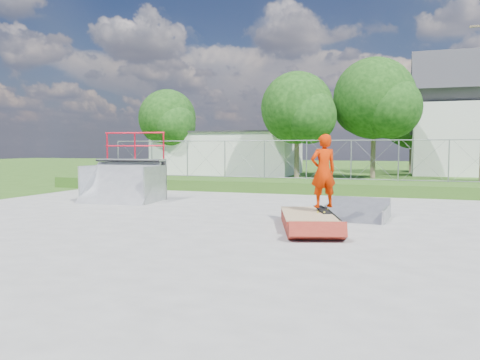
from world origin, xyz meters
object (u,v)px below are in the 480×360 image
Objects in this scene: grind_box at (308,220)px; quarter_pipe at (122,167)px; flat_bank_ramp at (356,211)px; skater at (323,174)px.

grind_box is 7.98m from quarter_pipe.
flat_bank_ramp is 0.97× the size of skater.
grind_box is 1.50× the size of skater.
quarter_pipe is 8.48m from flat_bank_ramp.
quarter_pipe reaches higher than flat_bank_ramp.
skater is at bearing 25.66° from grind_box.
grind_box is at bearing 9.33° from skater.
flat_bank_ramp is at bearing 41.58° from grind_box.
quarter_pipe is 1.45× the size of flat_bank_ramp.
skater is at bearing -113.10° from flat_bank_ramp.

